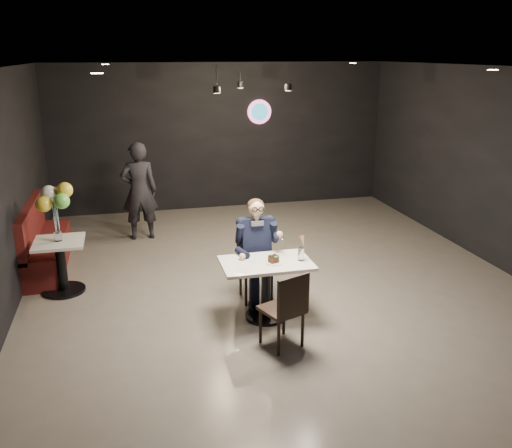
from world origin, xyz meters
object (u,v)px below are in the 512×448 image
object	(u,v)px
side_table	(61,264)
balloon_vase	(58,236)
passerby	(139,191)
sundae_glass	(301,254)
booth_bench	(46,236)
main_table	(266,290)
seated_man	(256,249)
chair_near	(282,308)
chair_far	(256,267)

from	to	relation	value
side_table	balloon_vase	distance (m)	0.41
side_table	passerby	distance (m)	2.42
sundae_glass	booth_bench	world-z (taller)	booth_bench
main_table	passerby	size ratio (longest dim) A/B	0.63
main_table	seated_man	xyz separation A→B (m)	(0.00, 0.55, 0.34)
chair_near	passerby	size ratio (longest dim) A/B	0.53
chair_far	main_table	bearing A→B (deg)	-90.00
sundae_glass	balloon_vase	xyz separation A→B (m)	(-2.97, 1.47, -0.01)
chair_near	seated_man	distance (m)	1.26
balloon_vase	main_table	bearing A→B (deg)	-29.09
chair_near	balloon_vase	size ratio (longest dim) A/B	6.32
chair_far	booth_bench	xyz separation A→B (m)	(-2.84, 1.86, 0.05)
chair_far	balloon_vase	size ratio (longest dim) A/B	6.32
side_table	chair_near	bearing A→B (deg)	-39.54
balloon_vase	passerby	bearing A→B (deg)	60.86
chair_far	chair_near	distance (m)	1.23
side_table	balloon_vase	size ratio (longest dim) A/B	5.66
main_table	chair_far	bearing A→B (deg)	90.00
seated_man	side_table	distance (m)	2.70
seated_man	balloon_vase	bearing A→B (deg)	161.23
side_table	balloon_vase	xyz separation A→B (m)	(0.00, 0.00, 0.41)
balloon_vase	seated_man	bearing A→B (deg)	-18.77
main_table	chair_far	world-z (taller)	chair_far
chair_far	side_table	xyz separation A→B (m)	(-2.54, 0.86, -0.05)
sundae_glass	booth_bench	distance (m)	4.11
chair_near	chair_far	bearing A→B (deg)	68.39
booth_bench	balloon_vase	size ratio (longest dim) A/B	14.00
chair_near	side_table	xyz separation A→B (m)	(-2.54, 2.10, -0.05)
balloon_vase	chair_far	bearing A→B (deg)	-18.77
main_table	booth_bench	bearing A→B (deg)	139.64
main_table	seated_man	world-z (taller)	seated_man
booth_bench	balloon_vase	xyz separation A→B (m)	(0.30, -1.00, 0.31)
chair_near	sundae_glass	bearing A→B (deg)	34.26
main_table	chair_far	distance (m)	0.56
chair_near	balloon_vase	xyz separation A→B (m)	(-2.54, 2.10, 0.36)
sundae_glass	passerby	bearing A→B (deg)	117.05
main_table	balloon_vase	distance (m)	2.94
chair_far	sundae_glass	world-z (taller)	same
chair_near	passerby	distance (m)	4.41
booth_bench	passerby	world-z (taller)	passerby
chair_near	side_table	distance (m)	3.29
sundae_glass	passerby	distance (m)	3.98
balloon_vase	passerby	world-z (taller)	passerby
sundae_glass	side_table	distance (m)	3.34
booth_bench	main_table	bearing A→B (deg)	-40.36
booth_bench	side_table	distance (m)	1.05
chair_near	sundae_glass	world-z (taller)	same
sundae_glass	passerby	xyz separation A→B (m)	(-1.81, 3.54, 0.03)
main_table	side_table	size ratio (longest dim) A/B	1.34
seated_man	side_table	bearing A→B (deg)	161.23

